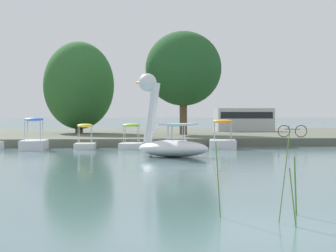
{
  "coord_description": "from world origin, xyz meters",
  "views": [
    {
      "loc": [
        -2.29,
        -9.27,
        1.82
      ],
      "look_at": [
        0.52,
        17.81,
        1.3
      ],
      "focal_mm": 65.34,
      "sensor_mm": 36.0,
      "label": 1
    }
  ],
  "objects_px": {
    "pedal_boat_yellow": "(85,142)",
    "bicycle_parked": "(292,131)",
    "pedal_boat_teal": "(175,141)",
    "swan_boat": "(169,138)",
    "pedal_boat_lime": "(131,142)",
    "parked_van": "(244,119)",
    "person_on_path": "(151,122)",
    "tree_sapling_by_fence": "(183,69)",
    "pedal_boat_blue": "(34,141)",
    "pedal_boat_orange": "(223,140)",
    "tree_willow_overhanging": "(79,86)"
  },
  "relations": [
    {
      "from": "pedal_boat_yellow",
      "to": "bicycle_parked",
      "type": "xyz_separation_m",
      "value": [
        12.06,
        2.9,
        0.44
      ]
    },
    {
      "from": "pedal_boat_teal",
      "to": "pedal_boat_yellow",
      "type": "relative_size",
      "value": 1.4
    },
    {
      "from": "swan_boat",
      "to": "pedal_boat_lime",
      "type": "height_order",
      "value": "swan_boat"
    },
    {
      "from": "bicycle_parked",
      "to": "parked_van",
      "type": "relative_size",
      "value": 0.37
    },
    {
      "from": "pedal_boat_teal",
      "to": "parked_van",
      "type": "xyz_separation_m",
      "value": [
        7.3,
        15.67,
        1.06
      ]
    },
    {
      "from": "pedal_boat_teal",
      "to": "pedal_boat_lime",
      "type": "distance_m",
      "value": 2.31
    },
    {
      "from": "pedal_boat_teal",
      "to": "person_on_path",
      "type": "xyz_separation_m",
      "value": [
        -1.03,
        3.5,
        0.97
      ]
    },
    {
      "from": "swan_boat",
      "to": "tree_sapling_by_fence",
      "type": "xyz_separation_m",
      "value": [
        2.47,
        14.22,
        4.02
      ]
    },
    {
      "from": "pedal_boat_blue",
      "to": "swan_boat",
      "type": "bearing_deg",
      "value": -42.38
    },
    {
      "from": "person_on_path",
      "to": "bicycle_parked",
      "type": "relative_size",
      "value": 0.99
    },
    {
      "from": "swan_boat",
      "to": "tree_sapling_by_fence",
      "type": "height_order",
      "value": "tree_sapling_by_fence"
    },
    {
      "from": "pedal_boat_orange",
      "to": "pedal_boat_teal",
      "type": "distance_m",
      "value": 2.54
    },
    {
      "from": "swan_boat",
      "to": "pedal_boat_teal",
      "type": "bearing_deg",
      "value": 80.66
    },
    {
      "from": "tree_willow_overhanging",
      "to": "parked_van",
      "type": "relative_size",
      "value": 1.51
    },
    {
      "from": "tree_willow_overhanging",
      "to": "person_on_path",
      "type": "xyz_separation_m",
      "value": [
        4.51,
        -8.7,
        -2.51
      ]
    },
    {
      "from": "pedal_boat_lime",
      "to": "bicycle_parked",
      "type": "bearing_deg",
      "value": 17.5
    },
    {
      "from": "pedal_boat_orange",
      "to": "parked_van",
      "type": "bearing_deg",
      "value": 73.1
    },
    {
      "from": "pedal_boat_yellow",
      "to": "pedal_boat_blue",
      "type": "distance_m",
      "value": 2.62
    },
    {
      "from": "tree_willow_overhanging",
      "to": "swan_boat",
      "type": "bearing_deg",
      "value": -75.91
    },
    {
      "from": "swan_boat",
      "to": "person_on_path",
      "type": "height_order",
      "value": "swan_boat"
    },
    {
      "from": "swan_boat",
      "to": "tree_sapling_by_fence",
      "type": "relative_size",
      "value": 0.52
    },
    {
      "from": "person_on_path",
      "to": "bicycle_parked",
      "type": "distance_m",
      "value": 8.39
    },
    {
      "from": "pedal_boat_blue",
      "to": "tree_sapling_by_fence",
      "type": "xyz_separation_m",
      "value": [
        8.81,
        8.44,
        4.4
      ]
    },
    {
      "from": "swan_boat",
      "to": "pedal_boat_orange",
      "type": "bearing_deg",
      "value": 59.4
    },
    {
      "from": "pedal_boat_blue",
      "to": "bicycle_parked",
      "type": "relative_size",
      "value": 1.38
    },
    {
      "from": "pedal_boat_orange",
      "to": "parked_van",
      "type": "distance_m",
      "value": 16.41
    },
    {
      "from": "tree_willow_overhanging",
      "to": "parked_van",
      "type": "distance_m",
      "value": 13.51
    },
    {
      "from": "pedal_boat_orange",
      "to": "tree_sapling_by_fence",
      "type": "height_order",
      "value": "tree_sapling_by_fence"
    },
    {
      "from": "swan_boat",
      "to": "tree_willow_overhanging",
      "type": "xyz_separation_m",
      "value": [
        -4.55,
        18.14,
        3.06
      ]
    },
    {
      "from": "pedal_boat_lime",
      "to": "parked_van",
      "type": "xyz_separation_m",
      "value": [
        9.61,
        15.57,
        1.09
      ]
    },
    {
      "from": "swan_boat",
      "to": "pedal_boat_lime",
      "type": "xyz_separation_m",
      "value": [
        -1.33,
        6.04,
        -0.45
      ]
    },
    {
      "from": "bicycle_parked",
      "to": "parked_van",
      "type": "height_order",
      "value": "parked_van"
    },
    {
      "from": "pedal_boat_lime",
      "to": "parked_van",
      "type": "height_order",
      "value": "parked_van"
    },
    {
      "from": "bicycle_parked",
      "to": "pedal_boat_blue",
      "type": "bearing_deg",
      "value": -167.29
    },
    {
      "from": "pedal_boat_orange",
      "to": "pedal_boat_lime",
      "type": "relative_size",
      "value": 1.16
    },
    {
      "from": "pedal_boat_lime",
      "to": "tree_sapling_by_fence",
      "type": "distance_m",
      "value": 10.07
    },
    {
      "from": "swan_boat",
      "to": "pedal_boat_teal",
      "type": "distance_m",
      "value": 6.03
    },
    {
      "from": "pedal_boat_teal",
      "to": "tree_sapling_by_fence",
      "type": "distance_m",
      "value": 9.52
    },
    {
      "from": "pedal_boat_orange",
      "to": "tree_sapling_by_fence",
      "type": "xyz_separation_m",
      "value": [
        -1.04,
        8.28,
        4.4
      ]
    },
    {
      "from": "pedal_boat_teal",
      "to": "person_on_path",
      "type": "bearing_deg",
      "value": 106.32
    },
    {
      "from": "pedal_boat_teal",
      "to": "pedal_boat_blue",
      "type": "bearing_deg",
      "value": -178.79
    },
    {
      "from": "parked_van",
      "to": "person_on_path",
      "type": "bearing_deg",
      "value": -124.36
    },
    {
      "from": "tree_sapling_by_fence",
      "to": "person_on_path",
      "type": "bearing_deg",
      "value": -117.81
    },
    {
      "from": "pedal_boat_yellow",
      "to": "tree_willow_overhanging",
      "type": "xyz_separation_m",
      "value": [
        -0.81,
        11.96,
        3.49
      ]
    },
    {
      "from": "tree_sapling_by_fence",
      "to": "tree_willow_overhanging",
      "type": "bearing_deg",
      "value": 150.82
    },
    {
      "from": "pedal_boat_teal",
      "to": "tree_willow_overhanging",
      "type": "xyz_separation_m",
      "value": [
        -5.53,
        12.21,
        3.48
      ]
    },
    {
      "from": "pedal_boat_lime",
      "to": "person_on_path",
      "type": "relative_size",
      "value": 1.21
    },
    {
      "from": "pedal_boat_teal",
      "to": "parked_van",
      "type": "bearing_deg",
      "value": 65.04
    },
    {
      "from": "tree_sapling_by_fence",
      "to": "tree_willow_overhanging",
      "type": "relative_size",
      "value": 1.0
    },
    {
      "from": "swan_boat",
      "to": "pedal_boat_yellow",
      "type": "height_order",
      "value": "swan_boat"
    }
  ]
}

